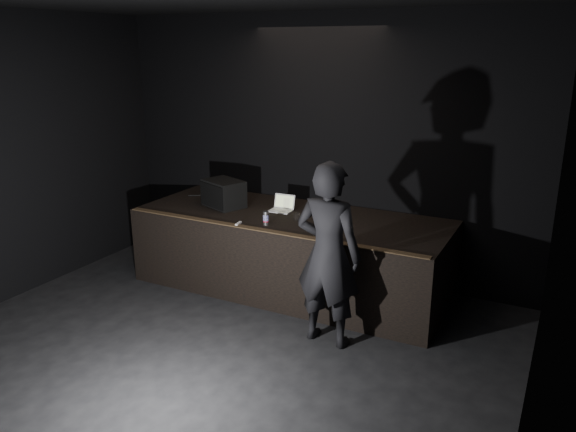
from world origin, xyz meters
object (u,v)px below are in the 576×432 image
(stage_riser, at_px, (291,252))
(beer_can, at_px, (266,218))
(stage_monitor, at_px, (223,193))
(person, at_px, (328,255))
(laptop, at_px, (282,207))

(stage_riser, relative_size, beer_can, 23.91)
(stage_monitor, xyz_separation_m, person, (1.96, -1.01, -0.19))
(beer_can, relative_size, person, 0.08)
(stage_monitor, height_order, person, person)
(stage_riser, xyz_separation_m, stage_monitor, (-0.98, -0.06, 0.68))
(laptop, distance_m, person, 1.68)
(laptop, xyz_separation_m, beer_can, (0.12, -0.64, 0.03))
(person, bearing_deg, laptop, -43.08)
(beer_can, bearing_deg, stage_monitor, 153.82)
(laptop, relative_size, person, 0.15)
(stage_riser, distance_m, stage_monitor, 1.20)
(stage_monitor, distance_m, person, 2.21)
(stage_riser, distance_m, laptop, 0.60)
(person, bearing_deg, stage_monitor, -24.65)
(stage_riser, bearing_deg, beer_can, -98.95)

